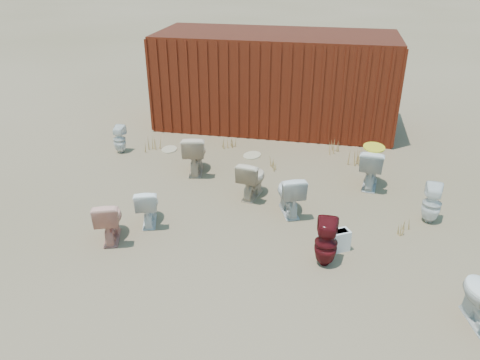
% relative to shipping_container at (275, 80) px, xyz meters
% --- Properties ---
extents(ground, '(100.00, 100.00, 0.00)m').
position_rel_shipping_container_xyz_m(ground, '(0.00, -5.20, -1.20)').
color(ground, brown).
rests_on(ground, ground).
extents(shipping_container, '(6.00, 2.40, 2.40)m').
position_rel_shipping_container_xyz_m(shipping_container, '(0.00, 0.00, 0.00)').
color(shipping_container, '#4D160C').
rests_on(shipping_container, ground).
extents(toilet_front_a, '(0.57, 0.76, 0.69)m').
position_rel_shipping_container_xyz_m(toilet_front_a, '(-1.45, -5.46, -0.86)').
color(toilet_front_a, white).
rests_on(toilet_front_a, ground).
extents(toilet_front_pink, '(0.62, 0.82, 0.74)m').
position_rel_shipping_container_xyz_m(toilet_front_pink, '(-1.87, -6.06, -0.83)').
color(toilet_front_pink, '#E49884').
rests_on(toilet_front_pink, ground).
extents(toilet_front_c, '(0.68, 0.87, 0.78)m').
position_rel_shipping_container_xyz_m(toilet_front_c, '(0.91, -4.63, -0.81)').
color(toilet_front_c, silver).
rests_on(toilet_front_c, ground).
extents(toilet_front_maroon, '(0.35, 0.36, 0.76)m').
position_rel_shipping_container_xyz_m(toilet_front_maroon, '(1.61, -6.07, -0.82)').
color(toilet_front_maroon, '#570E13').
rests_on(toilet_front_maroon, ground).
extents(toilet_back_a, '(0.30, 0.30, 0.64)m').
position_rel_shipping_container_xyz_m(toilet_back_a, '(-3.25, -2.65, -0.88)').
color(toilet_back_a, white).
rests_on(toilet_back_a, ground).
extents(toilet_back_beige_left, '(0.63, 0.92, 0.86)m').
position_rel_shipping_container_xyz_m(toilet_back_beige_left, '(-1.23, -3.32, -0.77)').
color(toilet_back_beige_left, beige).
rests_on(toilet_back_beige_left, ground).
extents(toilet_back_beige_right, '(0.56, 0.81, 0.76)m').
position_rel_shipping_container_xyz_m(toilet_back_beige_right, '(0.15, -4.15, -0.82)').
color(toilet_back_beige_right, beige).
rests_on(toilet_back_beige_right, ground).
extents(toilet_back_yellowlid, '(0.56, 0.86, 0.83)m').
position_rel_shipping_container_xyz_m(toilet_back_yellowlid, '(2.39, -3.25, -0.79)').
color(toilet_back_yellowlid, silver).
rests_on(toilet_back_yellowlid, ground).
extents(toilet_back_e, '(0.36, 0.37, 0.71)m').
position_rel_shipping_container_xyz_m(toilet_back_e, '(3.36, -4.46, -0.84)').
color(toilet_back_e, white).
rests_on(toilet_back_e, ground).
extents(yellow_lid, '(0.42, 0.52, 0.02)m').
position_rel_shipping_container_xyz_m(yellow_lid, '(2.39, -3.25, -0.36)').
color(yellow_lid, yellow).
rests_on(yellow_lid, toilet_back_yellowlid).
extents(loose_tank, '(0.53, 0.42, 0.35)m').
position_rel_shipping_container_xyz_m(loose_tank, '(1.73, -5.69, -1.02)').
color(loose_tank, white).
rests_on(loose_tank, ground).
extents(loose_lid_near, '(0.52, 0.59, 0.02)m').
position_rel_shipping_container_xyz_m(loose_lid_near, '(-0.19, -2.25, -1.19)').
color(loose_lid_near, '#C6B990').
rests_on(loose_lid_near, ground).
extents(loose_lid_far, '(0.40, 0.50, 0.02)m').
position_rel_shipping_container_xyz_m(loose_lid_far, '(-2.19, -2.29, -1.19)').
color(loose_lid_far, '#C0B08B').
rests_on(loose_lid_far, ground).
extents(weed_clump_a, '(0.36, 0.36, 0.34)m').
position_rel_shipping_container_xyz_m(weed_clump_a, '(-2.55, -2.39, -1.03)').
color(weed_clump_a, '#A27D40').
rests_on(weed_clump_a, ground).
extents(weed_clump_b, '(0.32, 0.32, 0.27)m').
position_rel_shipping_container_xyz_m(weed_clump_b, '(0.37, -2.84, -1.06)').
color(weed_clump_b, '#A27D40').
rests_on(weed_clump_b, ground).
extents(weed_clump_c, '(0.36, 0.36, 0.36)m').
position_rel_shipping_container_xyz_m(weed_clump_c, '(2.14, -2.27, -1.02)').
color(weed_clump_c, '#A27D40').
rests_on(weed_clump_c, ground).
extents(weed_clump_d, '(0.30, 0.30, 0.28)m').
position_rel_shipping_container_xyz_m(weed_clump_d, '(-0.81, -1.91, -1.06)').
color(weed_clump_d, '#A27D40').
rests_on(weed_clump_d, ground).
extents(weed_clump_e, '(0.34, 0.34, 0.31)m').
position_rel_shipping_container_xyz_m(weed_clump_e, '(1.62, -1.70, -1.04)').
color(weed_clump_e, '#A27D40').
rests_on(weed_clump_e, ground).
extents(weed_clump_f, '(0.28, 0.28, 0.23)m').
position_rel_shipping_container_xyz_m(weed_clump_f, '(2.84, -4.94, -1.08)').
color(weed_clump_f, '#A27D40').
rests_on(weed_clump_f, ground).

